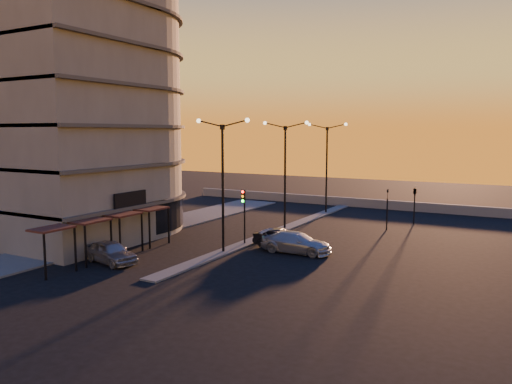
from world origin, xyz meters
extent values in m
plane|color=black|center=(0.00, 0.00, 0.00)|extent=(120.00, 120.00, 0.00)
cube|color=#4F4F4D|center=(-10.50, 4.00, 0.06)|extent=(5.00, 40.00, 0.12)
cube|color=#4F4F4D|center=(0.00, 10.00, 0.06)|extent=(1.20, 36.00, 0.12)
cube|color=slate|center=(2.00, 26.00, 0.50)|extent=(44.00, 0.50, 1.00)
cylinder|color=slate|center=(-14.00, 2.00, 12.50)|extent=(14.00, 14.00, 25.00)
cube|color=slate|center=(-14.00, -3.00, 12.50)|extent=(14.00, 10.00, 25.00)
cylinder|color=black|center=(-14.00, 2.00, 1.60)|extent=(14.16, 14.16, 2.40)
cube|color=black|center=(-6.80, -2.00, 3.60)|extent=(0.15, 3.20, 1.20)
cylinder|color=black|center=(0.00, 0.00, 4.50)|extent=(0.18, 0.18, 9.00)
cube|color=black|center=(0.00, 0.00, 8.90)|extent=(0.25, 0.25, 0.35)
sphere|color=#FFE5B2|center=(-2.00, 0.00, 9.35)|extent=(0.32, 0.32, 0.32)
sphere|color=#FFE5B2|center=(2.00, 0.00, 9.35)|extent=(0.32, 0.32, 0.32)
cylinder|color=black|center=(0.00, 10.00, 4.50)|extent=(0.18, 0.18, 9.00)
cube|color=black|center=(0.00, 10.00, 8.90)|extent=(0.25, 0.25, 0.35)
sphere|color=#FFE5B2|center=(-2.00, 10.00, 9.35)|extent=(0.32, 0.32, 0.32)
sphere|color=#FFE5B2|center=(2.00, 10.00, 9.35)|extent=(0.32, 0.32, 0.32)
cylinder|color=black|center=(0.00, 20.00, 4.50)|extent=(0.18, 0.18, 9.00)
cube|color=black|center=(0.00, 20.00, 8.90)|extent=(0.25, 0.25, 0.35)
sphere|color=#FFE5B2|center=(-2.00, 20.00, 9.35)|extent=(0.32, 0.32, 0.32)
sphere|color=#FFE5B2|center=(2.00, 20.00, 9.35)|extent=(0.32, 0.32, 0.32)
cylinder|color=black|center=(0.00, 3.00, 1.60)|extent=(0.12, 0.12, 3.20)
cube|color=black|center=(0.00, 2.82, 3.75)|extent=(0.28, 0.16, 1.00)
sphere|color=#FF0C05|center=(0.00, 2.72, 4.10)|extent=(0.20, 0.20, 0.20)
sphere|color=orange|center=(0.00, 2.72, 3.75)|extent=(0.20, 0.20, 0.20)
sphere|color=#0CFF26|center=(0.00, 2.72, 3.40)|extent=(0.20, 0.20, 0.20)
cylinder|color=black|center=(8.00, 14.00, 1.40)|extent=(0.12, 0.12, 2.80)
imported|color=black|center=(8.00, 14.00, 3.20)|extent=(0.13, 0.16, 0.80)
cylinder|color=black|center=(9.50, 18.00, 1.40)|extent=(0.12, 0.12, 2.80)
imported|color=black|center=(9.50, 18.00, 3.20)|extent=(0.42, 1.99, 0.80)
imported|color=#94959B|center=(-4.94, -5.93, 0.74)|extent=(4.60, 2.65, 1.47)
imported|color=black|center=(3.00, 3.10, 0.69)|extent=(4.42, 2.25, 1.39)
imported|color=#ADAFB5|center=(4.50, 2.58, 0.74)|extent=(5.18, 2.23, 1.49)
camera|label=1|loc=(18.98, -29.22, 8.56)|focal=35.00mm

